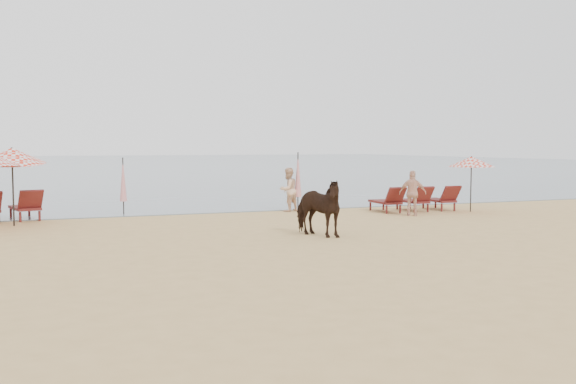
# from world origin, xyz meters

# --- Properties ---
(ground) EXTENTS (120.00, 120.00, 0.00)m
(ground) POSITION_xyz_m (0.00, 0.00, 0.00)
(ground) COLOR tan
(ground) RESTS_ON ground
(sea) EXTENTS (160.00, 140.00, 0.06)m
(sea) POSITION_xyz_m (0.00, 80.00, 0.00)
(sea) COLOR #51606B
(sea) RESTS_ON ground
(lounger_cluster_right) EXTENTS (3.06, 1.87, 0.66)m
(lounger_cluster_right) POSITION_xyz_m (6.32, 8.01, 0.46)
(lounger_cluster_right) COLOR #5C1617
(lounger_cluster_right) RESTS_ON ground
(umbrella_open_left_b) EXTENTS (1.96, 2.00, 2.51)m
(umbrella_open_left_b) POSITION_xyz_m (-7.63, 8.72, 2.17)
(umbrella_open_left_b) COLOR black
(umbrella_open_left_b) RESTS_ON ground
(umbrella_open_right) EXTENTS (1.70, 1.70, 2.08)m
(umbrella_open_right) POSITION_xyz_m (8.16, 7.13, 1.87)
(umbrella_open_right) COLOR black
(umbrella_open_right) RESTS_ON ground
(umbrella_closed_left) EXTENTS (0.25, 0.25, 2.05)m
(umbrella_closed_left) POSITION_xyz_m (-4.11, 10.56, 1.26)
(umbrella_closed_left) COLOR black
(umbrella_closed_left) RESTS_ON ground
(umbrella_closed_right) EXTENTS (0.27, 0.27, 2.23)m
(umbrella_closed_right) POSITION_xyz_m (2.21, 9.67, 1.37)
(umbrella_closed_right) COLOR black
(umbrella_closed_right) RESTS_ON ground
(cow) EXTENTS (1.50, 2.05, 1.57)m
(cow) POSITION_xyz_m (0.17, 3.26, 0.79)
(cow) COLOR black
(cow) RESTS_ON ground
(beachgoer_right_a) EXTENTS (0.99, 0.90, 1.65)m
(beachgoer_right_a) POSITION_xyz_m (1.84, 9.72, 0.82)
(beachgoer_right_a) COLOR #DEAE8A
(beachgoer_right_a) RESTS_ON ground
(beachgoer_right_b) EXTENTS (1.00, 0.84, 1.60)m
(beachgoer_right_b) POSITION_xyz_m (5.38, 6.72, 0.80)
(beachgoer_right_b) COLOR #D9A188
(beachgoer_right_b) RESTS_ON ground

